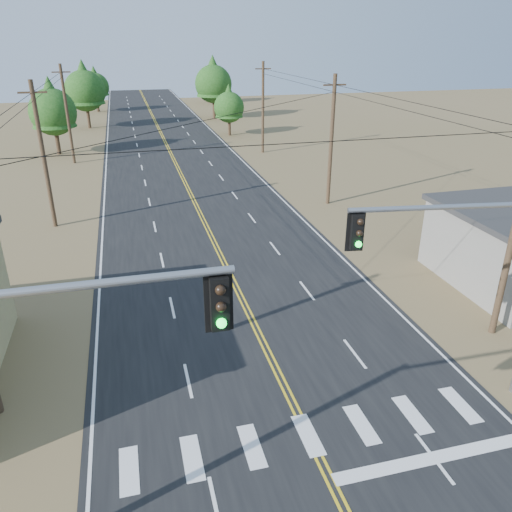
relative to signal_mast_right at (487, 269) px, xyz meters
name	(u,v)px	position (x,y,z in m)	size (l,w,h in m)	color
road	(204,222)	(-6.35, 21.51, -5.34)	(15.00, 200.00, 0.02)	black
utility_pole_left_mid	(43,155)	(-16.85, 23.51, -0.23)	(1.80, 0.30, 10.00)	#4C3826
utility_pole_left_far	(67,114)	(-16.85, 43.51, -0.23)	(1.80, 0.30, 10.00)	#4C3826
utility_pole_right_mid	(331,140)	(4.15, 23.51, -0.23)	(1.80, 0.30, 10.00)	#4C3826
utility_pole_right_far	(263,107)	(4.15, 43.51, -0.23)	(1.80, 0.30, 10.00)	#4C3826
signal_mast_right	(487,269)	(0.00, 0.00, 0.00)	(7.17, 1.30, 7.83)	gray
tree_left_near	(52,107)	(-18.83, 48.52, -0.10)	(5.15, 5.15, 8.59)	#3F2D1E
tree_left_mid	(84,86)	(-16.16, 66.06, 0.50)	(5.74, 5.74, 9.57)	#3F2D1E
tree_left_far	(95,84)	(-15.37, 83.66, -0.59)	(4.67, 4.67, 7.78)	#3F2D1E
tree_right_near	(229,104)	(2.65, 55.18, -1.23)	(4.04, 4.04, 6.74)	#3F2D1E
tree_right_mid	(213,80)	(3.34, 70.47, 0.66)	(5.89, 5.89, 9.82)	#3F2D1E
tree_right_far	(211,76)	(6.57, 91.14, -0.27)	(4.99, 4.99, 8.31)	#3F2D1E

